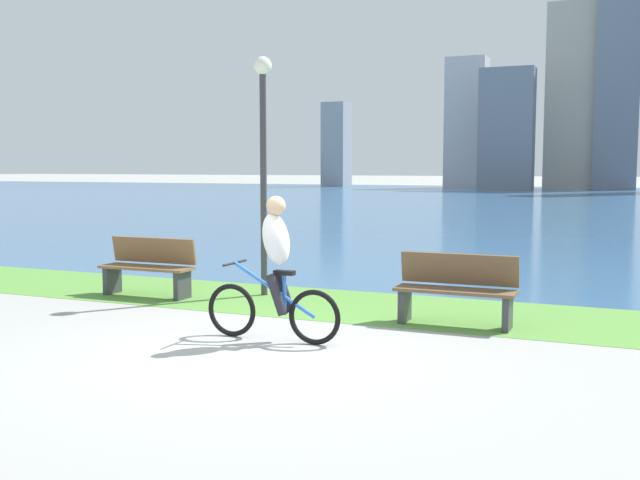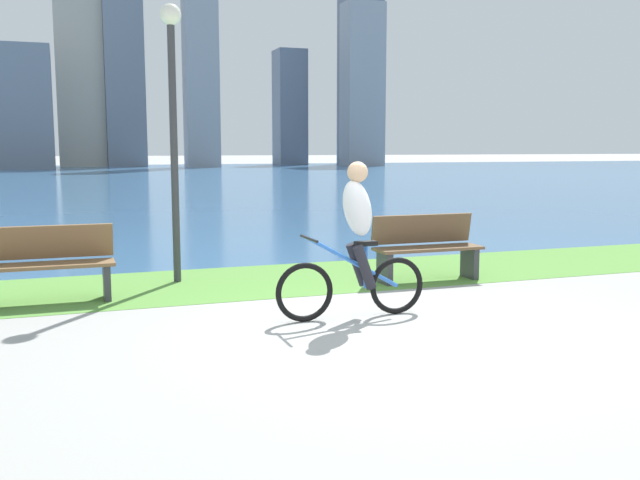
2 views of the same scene
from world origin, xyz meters
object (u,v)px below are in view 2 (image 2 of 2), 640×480
Objects in this scene: bench_far_along_path at (48,264)px; lamppost_tall at (173,101)px; cyclist_lead at (355,241)px; bench_near_path at (426,248)px.

bench_far_along_path is 0.41× the size of lamppost_tall.
lamppost_tall is at bearing 119.55° from cyclist_lead.
bench_near_path is at bearing -2.98° from bench_far_along_path.
cyclist_lead is 1.13× the size of bench_near_path.
cyclist_lead is at bearing -60.45° from lamppost_tall.
cyclist_lead is 1.13× the size of bench_far_along_path.
lamppost_tall reaches higher than bench_near_path.
bench_far_along_path is (-4.84, 0.25, 0.00)m from bench_near_path.
cyclist_lead reaches higher than bench_far_along_path.
lamppost_tall is (-3.24, 1.02, 1.97)m from bench_near_path.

